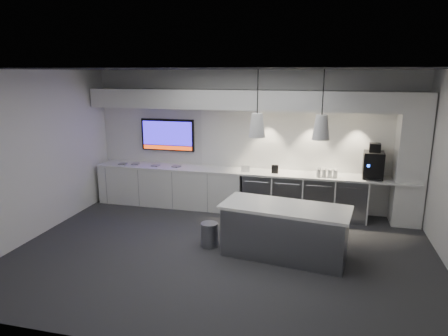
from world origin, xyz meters
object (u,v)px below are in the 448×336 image
(island, at_px, (285,231))
(bin, at_px, (209,235))
(wall_tv, at_px, (168,135))
(coffee_machine, at_px, (373,164))

(island, distance_m, bin, 1.32)
(wall_tv, height_order, island, wall_tv)
(island, height_order, bin, island)
(island, relative_size, bin, 5.12)
(island, xyz_separation_m, bin, (-1.30, 0.08, -0.23))
(island, bearing_deg, coffee_machine, 61.54)
(wall_tv, height_order, bin, wall_tv)
(wall_tv, bearing_deg, bin, -53.97)
(island, bearing_deg, bin, -175.15)
(bin, bearing_deg, coffee_machine, 34.84)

